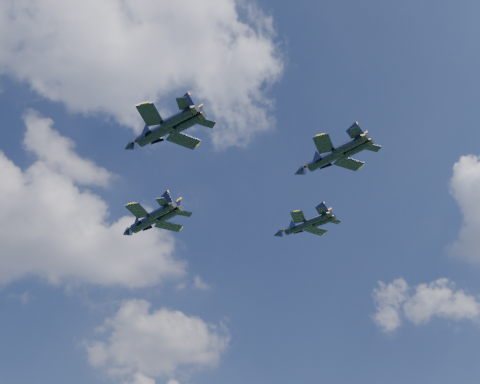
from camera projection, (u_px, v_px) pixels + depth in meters
name	position (u px, v px, depth m)	size (l,w,h in m)	color
jet_lead	(144.00, 223.00, 110.67)	(11.99, 15.87, 3.90)	black
jet_left	(154.00, 134.00, 88.80)	(12.84, 14.93, 3.81)	black
jet_right	(297.00, 227.00, 111.32)	(10.82, 12.76, 3.24)	black
jet_slot	(324.00, 160.00, 90.48)	(10.63, 14.00, 3.44)	black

